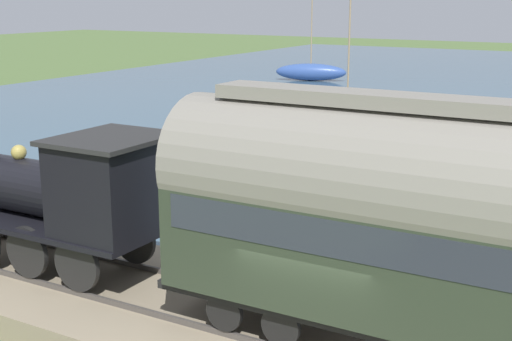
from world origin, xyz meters
The scene contains 5 objects.
steam_locomotive centered at (0.47, 6.41, 2.53)m, with size 2.48×6.01×3.64m.
passenger_coach centered at (0.47, -1.65, 3.15)m, with size 2.56×9.60×4.55m.
sailboat_blue centered at (42.17, 20.53, 0.74)m, with size 3.17×5.98×9.23m.
sailboat_brown centered at (25.29, 10.15, 0.49)m, with size 2.21×3.98×9.09m.
rowboat_near_shore centered at (12.95, 8.48, 0.25)m, with size 1.84×3.16×0.49m.
Camera 1 is at (-10.82, -4.97, 6.83)m, focal length 50.00 mm.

